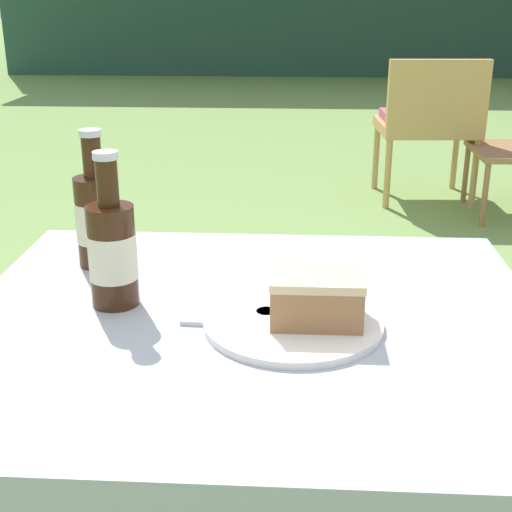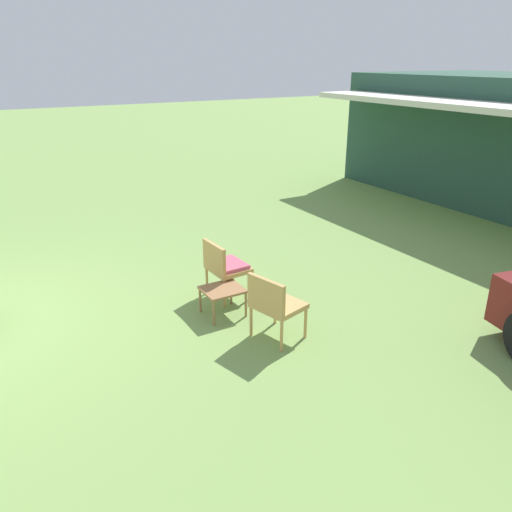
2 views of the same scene
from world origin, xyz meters
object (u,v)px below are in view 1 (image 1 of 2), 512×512
Objects in this scene: cola_bottle_near at (112,251)px; patio_table at (252,373)px; wicker_chair_cushioned at (429,118)px; cola_bottle_far at (97,217)px; cake_on_plate at (306,308)px.

patio_table is at bearing -9.92° from cola_bottle_near.
cola_bottle_near reaches higher than patio_table.
cola_bottle_far is (-1.05, -3.06, 0.35)m from wicker_chair_cushioned.
cake_on_plate is 0.39m from cola_bottle_far.
cola_bottle_far is at bearing 147.67° from cake_on_plate.
cake_on_plate is 1.09× the size of cola_bottle_near.
cola_bottle_far is at bearing 67.84° from wicker_chair_cushioned.
patio_table is at bearing 162.28° from cake_on_plate.
cola_bottle_far is (-0.06, 0.15, 0.00)m from cola_bottle_near.
cola_bottle_near reaches higher than wicker_chair_cushioned.
cake_on_plate is (-0.73, -3.26, 0.30)m from wicker_chair_cushioned.
cola_bottle_near is 1.00× the size of cola_bottle_far.
wicker_chair_cushioned reaches higher than patio_table.
cola_bottle_near is at bearing 69.68° from wicker_chair_cushioned.
patio_table is (-0.80, -3.24, 0.19)m from wicker_chair_cushioned.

